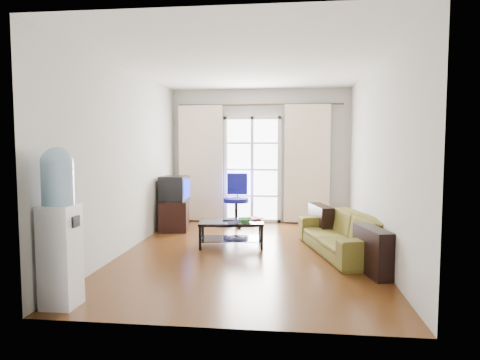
% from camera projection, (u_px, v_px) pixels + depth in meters
% --- Properties ---
extents(floor, '(5.20, 5.20, 0.00)m').
position_uv_depth(floor, '(247.00, 253.00, 6.25)').
color(floor, brown).
rests_on(floor, ground).
extents(ceiling, '(5.20, 5.20, 0.00)m').
position_uv_depth(ceiling, '(248.00, 65.00, 6.03)').
color(ceiling, white).
rests_on(ceiling, wall_back).
extents(wall_back, '(3.60, 0.02, 2.70)m').
position_uv_depth(wall_back, '(260.00, 156.00, 8.71)').
color(wall_back, beige).
rests_on(wall_back, floor).
extents(wall_front, '(3.60, 0.02, 2.70)m').
position_uv_depth(wall_front, '(218.00, 172.00, 3.57)').
color(wall_front, beige).
rests_on(wall_front, floor).
extents(wall_left, '(0.02, 5.20, 2.70)m').
position_uv_depth(wall_left, '(127.00, 160.00, 6.34)').
color(wall_left, beige).
rests_on(wall_left, floor).
extents(wall_right, '(0.02, 5.20, 2.70)m').
position_uv_depth(wall_right, '(376.00, 161.00, 5.94)').
color(wall_right, beige).
rests_on(wall_right, floor).
extents(french_door, '(1.16, 0.06, 2.15)m').
position_uv_depth(french_door, '(252.00, 170.00, 8.70)').
color(french_door, white).
rests_on(french_door, wall_back).
extents(curtain_rod, '(3.30, 0.04, 0.04)m').
position_uv_depth(curtain_rod, '(260.00, 105.00, 8.53)').
color(curtain_rod, '#4C3F2D').
rests_on(curtain_rod, wall_back).
extents(curtain_left, '(0.90, 0.07, 2.35)m').
position_uv_depth(curtain_left, '(201.00, 163.00, 8.74)').
color(curtain_left, '#FFEFCD').
rests_on(curtain_left, curtain_rod).
extents(curtain_right, '(0.90, 0.07, 2.35)m').
position_uv_depth(curtain_right, '(307.00, 164.00, 8.50)').
color(curtain_right, '#FFEFCD').
rests_on(curtain_right, curtain_rod).
extents(radiator, '(0.64, 0.12, 0.64)m').
position_uv_depth(radiator, '(299.00, 207.00, 8.61)').
color(radiator, '#9B9B9E').
rests_on(radiator, floor).
extents(sofa, '(2.34, 1.70, 0.58)m').
position_uv_depth(sofa, '(342.00, 234.00, 6.19)').
color(sofa, olive).
rests_on(sofa, floor).
extents(coffee_table, '(1.05, 0.68, 0.40)m').
position_uv_depth(coffee_table, '(231.00, 230.00, 6.63)').
color(coffee_table, silver).
rests_on(coffee_table, floor).
extents(bowl, '(0.29, 0.29, 0.06)m').
position_uv_depth(bowl, '(245.00, 220.00, 6.52)').
color(bowl, '#389C57').
rests_on(bowl, coffee_table).
extents(book, '(0.43, 0.43, 0.02)m').
position_uv_depth(book, '(250.00, 219.00, 6.74)').
color(book, maroon).
rests_on(book, coffee_table).
extents(remote, '(0.18, 0.06, 0.02)m').
position_uv_depth(remote, '(228.00, 220.00, 6.66)').
color(remote, black).
rests_on(remote, coffee_table).
extents(tv_stand, '(0.61, 0.82, 0.55)m').
position_uv_depth(tv_stand, '(174.00, 215.00, 7.95)').
color(tv_stand, black).
rests_on(tv_stand, floor).
extents(crt_tv, '(0.52, 0.51, 0.46)m').
position_uv_depth(crt_tv, '(173.00, 188.00, 7.87)').
color(crt_tv, black).
rests_on(crt_tv, tv_stand).
extents(task_chair, '(0.70, 0.70, 1.02)m').
position_uv_depth(task_chair, '(236.00, 210.00, 8.37)').
color(task_chair, black).
rests_on(task_chair, floor).
extents(water_cooler, '(0.34, 0.32, 1.55)m').
position_uv_depth(water_cooler, '(59.00, 224.00, 4.11)').
color(water_cooler, white).
rests_on(water_cooler, floor).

